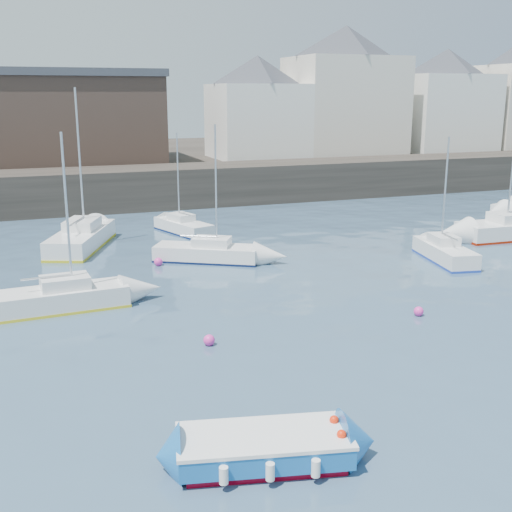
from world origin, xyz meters
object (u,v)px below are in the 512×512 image
object	(u,v)px
buoy_far	(158,266)
sailboat_h	(81,238)
blue_dinghy	(264,447)
sailboat_b	(207,252)
sailboat_a	(60,298)
sailboat_c	(445,252)
buoy_near	(209,345)
buoy_mid	(418,316)
sailboat_f	(183,226)

from	to	relation	value
buoy_far	sailboat_h	bearing A→B (deg)	121.33
blue_dinghy	sailboat_b	size ratio (longest dim) A/B	0.62
sailboat_a	sailboat_h	world-z (taller)	sailboat_h
sailboat_b	sailboat_c	xyz separation A→B (m)	(11.62, -4.27, 0.03)
sailboat_a	sailboat_c	distance (m)	19.40
blue_dinghy	sailboat_a	size ratio (longest dim) A/B	0.62
sailboat_c	buoy_far	size ratio (longest dim) A/B	14.73
sailboat_a	buoy_near	bearing A→B (deg)	-51.21
sailboat_h	buoy_mid	distance (m)	19.95
sailboat_f	buoy_near	world-z (taller)	sailboat_f
sailboat_b	buoy_mid	xyz separation A→B (m)	(5.46, -11.07, -0.46)
sailboat_a	sailboat_h	xyz separation A→B (m)	(1.86, 10.78, 0.08)
sailboat_b	sailboat_f	size ratio (longest dim) A/B	1.14
sailboat_c	buoy_near	world-z (taller)	sailboat_c
buoy_near	blue_dinghy	bearing A→B (deg)	-96.37
sailboat_c	buoy_near	xyz separation A→B (m)	(-14.77, -6.89, -0.49)
sailboat_c	sailboat_f	size ratio (longest dim) A/B	1.03
blue_dinghy	sailboat_b	distance (m)	19.13
blue_dinghy	sailboat_h	size ratio (longest dim) A/B	0.50
buoy_near	sailboat_b	bearing A→B (deg)	74.26
sailboat_c	sailboat_h	world-z (taller)	sailboat_h
buoy_mid	buoy_far	distance (m)	13.67
sailboat_f	buoy_near	size ratio (longest dim) A/B	15.35
sailboat_h	buoy_mid	size ratio (longest dim) A/B	22.75
sailboat_h	buoy_near	world-z (taller)	sailboat_h
sailboat_h	buoy_far	world-z (taller)	sailboat_h
sailboat_a	buoy_far	world-z (taller)	sailboat_a
sailboat_b	sailboat_h	bearing A→B (deg)	137.79
blue_dinghy	sailboat_c	distance (m)	21.26
sailboat_c	buoy_mid	world-z (taller)	sailboat_c
buoy_mid	blue_dinghy	bearing A→B (deg)	-141.07
sailboat_a	sailboat_f	distance (m)	15.09
sailboat_f	buoy_near	xyz separation A→B (m)	(-3.63, -18.36, -0.43)
sailboat_b	sailboat_c	bearing A→B (deg)	-20.16
blue_dinghy	buoy_near	xyz separation A→B (m)	(0.84, 7.55, -0.43)
buoy_mid	buoy_near	bearing A→B (deg)	-179.43
sailboat_f	buoy_mid	distance (m)	18.94
sailboat_b	buoy_mid	distance (m)	12.36
blue_dinghy	sailboat_f	world-z (taller)	sailboat_f
buoy_mid	buoy_far	size ratio (longest dim) A/B	0.90
blue_dinghy	sailboat_f	bearing A→B (deg)	80.20
sailboat_b	buoy_near	xyz separation A→B (m)	(-3.15, -11.16, -0.46)
sailboat_h	buoy_far	xyz separation A→B (m)	(3.27, -5.37, -0.58)
buoy_mid	sailboat_h	bearing A→B (deg)	124.66
sailboat_a	buoy_mid	xyz separation A→B (m)	(13.20, -5.63, -0.50)
sailboat_h	blue_dinghy	bearing A→B (deg)	-85.50
buoy_far	buoy_near	bearing A→B (deg)	-92.75
sailboat_b	sailboat_f	world-z (taller)	sailboat_b
sailboat_h	sailboat_b	bearing A→B (deg)	-42.21
buoy_mid	buoy_far	world-z (taller)	buoy_far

